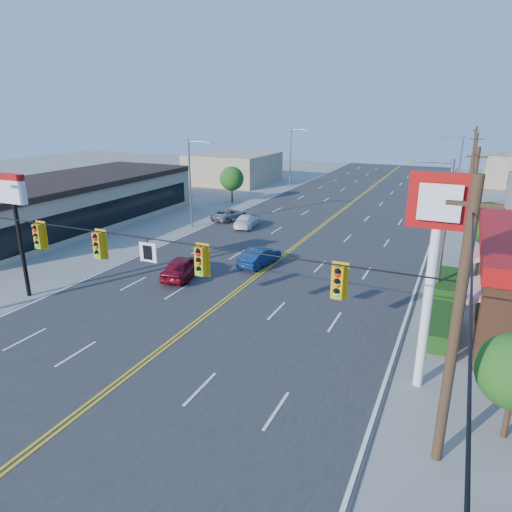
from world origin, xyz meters
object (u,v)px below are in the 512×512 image
at_px(kfc_pylon, 435,240).
at_px(car_silver, 229,215).
at_px(car_blue, 260,257).
at_px(car_magenta, 183,268).
at_px(car_white, 247,221).
at_px(pizza_hut_sign, 15,210).
at_px(signal_span, 122,262).

bearing_deg(kfc_pylon, car_silver, 132.64).
distance_m(car_blue, car_silver, 14.00).
bearing_deg(car_silver, kfc_pylon, 144.76).
height_order(car_magenta, car_white, car_magenta).
bearing_deg(pizza_hut_sign, car_white, 76.60).
distance_m(car_magenta, car_blue, 5.57).
xyz_separation_m(signal_span, pizza_hut_sign, (-10.88, 4.00, 0.30)).
bearing_deg(car_magenta, pizza_hut_sign, 33.03).
relative_size(kfc_pylon, car_white, 2.08).
xyz_separation_m(signal_span, car_magenta, (-4.15, 10.28, -4.17)).
distance_m(kfc_pylon, car_blue, 16.66).
height_order(pizza_hut_sign, car_silver, pizza_hut_sign).
distance_m(signal_span, car_blue, 15.17).
bearing_deg(car_silver, signal_span, 121.25).
bearing_deg(car_magenta, kfc_pylon, 147.63).
height_order(signal_span, kfc_pylon, signal_span).
bearing_deg(car_blue, car_white, -51.53).
distance_m(signal_span, kfc_pylon, 11.87).
height_order(kfc_pylon, car_blue, kfc_pylon).
bearing_deg(car_blue, pizza_hut_sign, 53.56).
distance_m(kfc_pylon, car_white, 26.92).
bearing_deg(signal_span, pizza_hut_sign, 159.81).
relative_size(car_magenta, car_silver, 1.05).
bearing_deg(signal_span, car_white, 104.37).
height_order(signal_span, car_magenta, signal_span).
xyz_separation_m(car_white, car_silver, (-2.81, 1.85, -0.03)).
xyz_separation_m(kfc_pylon, car_blue, (-11.70, 10.55, -5.41)).
bearing_deg(car_white, car_magenta, 89.11).
height_order(kfc_pylon, car_silver, kfc_pylon).
relative_size(signal_span, car_magenta, 5.77).
bearing_deg(pizza_hut_sign, car_silver, 84.92).
xyz_separation_m(car_magenta, car_white, (-1.98, 13.65, -0.13)).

